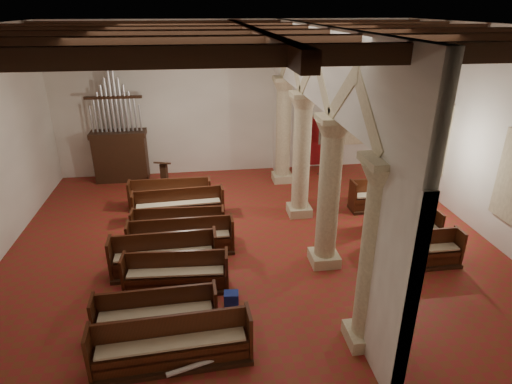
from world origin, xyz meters
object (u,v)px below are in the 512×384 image
at_px(nave_pew_0, 173,350).
at_px(aisle_pew_0, 425,254).
at_px(processional_banner, 323,156).
at_px(lectern, 165,179).
at_px(pipe_organ, 120,147).

bearing_deg(nave_pew_0, aisle_pew_0, 18.74).
xyz_separation_m(processional_banner, nave_pew_0, (-5.69, -9.60, -0.45)).
xyz_separation_m(nave_pew_0, aisle_pew_0, (6.55, 2.63, -0.01)).
height_order(processional_banner, aisle_pew_0, processional_banner).
distance_m(processional_banner, aisle_pew_0, 7.04).
distance_m(lectern, nave_pew_0, 8.63).
distance_m(pipe_organ, aisle_pew_0, 11.68).
height_order(processional_banner, nave_pew_0, processional_banner).
xyz_separation_m(pipe_organ, lectern, (1.74, -1.49, -0.85)).
bearing_deg(aisle_pew_0, lectern, 140.29).
relative_size(pipe_organ, aisle_pew_0, 2.29).
height_order(lectern, processional_banner, processional_banner).
bearing_deg(pipe_organ, processional_banner, -3.46).
bearing_deg(lectern, pipe_organ, 157.64).
xyz_separation_m(processional_banner, aisle_pew_0, (0.87, -6.97, -0.45)).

